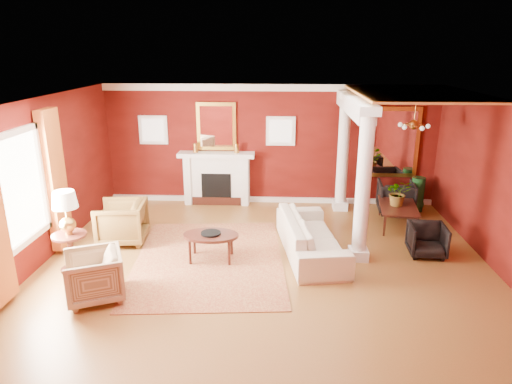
# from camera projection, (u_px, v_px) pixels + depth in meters

# --- Properties ---
(ground) EXTENTS (8.00, 8.00, 0.00)m
(ground) POSITION_uv_depth(u_px,v_px,m) (265.00, 264.00, 8.21)
(ground) COLOR brown
(ground) RESTS_ON ground
(room_shell) EXTENTS (8.04, 7.04, 2.92)m
(room_shell) POSITION_uv_depth(u_px,v_px,m) (266.00, 155.00, 7.59)
(room_shell) COLOR #64130E
(room_shell) RESTS_ON ground
(fireplace) EXTENTS (1.85, 0.42, 1.29)m
(fireplace) POSITION_uv_depth(u_px,v_px,m) (217.00, 178.00, 11.23)
(fireplace) COLOR white
(fireplace) RESTS_ON ground
(overmantel_mirror) EXTENTS (0.95, 0.07, 1.15)m
(overmantel_mirror) POSITION_uv_depth(u_px,v_px,m) (216.00, 126.00, 10.97)
(overmantel_mirror) COLOR gold
(overmantel_mirror) RESTS_ON fireplace
(flank_window_left) EXTENTS (0.70, 0.07, 0.70)m
(flank_window_left) POSITION_uv_depth(u_px,v_px,m) (153.00, 130.00, 11.09)
(flank_window_left) COLOR white
(flank_window_left) RESTS_ON room_shell
(flank_window_right) EXTENTS (0.70, 0.07, 0.70)m
(flank_window_right) POSITION_uv_depth(u_px,v_px,m) (281.00, 131.00, 10.94)
(flank_window_right) COLOR white
(flank_window_right) RESTS_ON room_shell
(left_window) EXTENTS (0.21, 2.55, 2.60)m
(left_window) POSITION_uv_depth(u_px,v_px,m) (25.00, 196.00, 7.39)
(left_window) COLOR white
(left_window) RESTS_ON room_shell
(column_front) EXTENTS (0.36, 0.36, 2.80)m
(column_front) POSITION_uv_depth(u_px,v_px,m) (363.00, 185.00, 7.97)
(column_front) COLOR white
(column_front) RESTS_ON ground
(column_back) EXTENTS (0.36, 0.36, 2.80)m
(column_back) POSITION_uv_depth(u_px,v_px,m) (343.00, 151.00, 10.54)
(column_back) COLOR white
(column_back) RESTS_ON ground
(header_beam) EXTENTS (0.30, 3.20, 0.32)m
(header_beam) POSITION_uv_depth(u_px,v_px,m) (354.00, 105.00, 9.13)
(header_beam) COLOR white
(header_beam) RESTS_ON column_front
(amber_ceiling) EXTENTS (2.30, 3.40, 0.04)m
(amber_ceiling) POSITION_uv_depth(u_px,v_px,m) (415.00, 93.00, 8.86)
(amber_ceiling) COLOR #ED9745
(amber_ceiling) RESTS_ON room_shell
(dining_mirror) EXTENTS (1.30, 0.07, 1.70)m
(dining_mirror) POSITION_uv_depth(u_px,v_px,m) (392.00, 143.00, 10.88)
(dining_mirror) COLOR gold
(dining_mirror) RESTS_ON room_shell
(chandelier) EXTENTS (0.60, 0.62, 0.75)m
(chandelier) POSITION_uv_depth(u_px,v_px,m) (414.00, 125.00, 9.09)
(chandelier) COLOR #BB8B3A
(chandelier) RESTS_ON room_shell
(crown_trim) EXTENTS (8.00, 0.08, 0.16)m
(crown_trim) POSITION_uv_depth(u_px,v_px,m) (271.00, 88.00, 10.64)
(crown_trim) COLOR white
(crown_trim) RESTS_ON room_shell
(base_trim) EXTENTS (8.00, 0.08, 0.12)m
(base_trim) POSITION_uv_depth(u_px,v_px,m) (270.00, 200.00, 11.48)
(base_trim) COLOR white
(base_trim) RESTS_ON ground
(rug) EXTENTS (2.94, 3.75, 0.01)m
(rug) POSITION_uv_depth(u_px,v_px,m) (209.00, 259.00, 8.36)
(rug) COLOR maroon
(rug) RESTS_ON ground
(sofa) EXTENTS (1.07, 2.52, 0.95)m
(sofa) POSITION_uv_depth(u_px,v_px,m) (311.00, 230.00, 8.50)
(sofa) COLOR beige
(sofa) RESTS_ON ground
(armchair_leopard) EXTENTS (0.93, 0.98, 0.92)m
(armchair_leopard) POSITION_uv_depth(u_px,v_px,m) (122.00, 220.00, 9.01)
(armchair_leopard) COLOR black
(armchair_leopard) RESTS_ON ground
(armchair_stripe) EXTENTS (1.03, 1.06, 0.84)m
(armchair_stripe) POSITION_uv_depth(u_px,v_px,m) (94.00, 274.00, 6.97)
(armchair_stripe) COLOR tan
(armchair_stripe) RESTS_ON ground
(coffee_table) EXTENTS (1.00, 1.00, 0.51)m
(coffee_table) POSITION_uv_depth(u_px,v_px,m) (211.00, 236.00, 8.24)
(coffee_table) COLOR black
(coffee_table) RESTS_ON ground
(coffee_book) EXTENTS (0.14, 0.09, 0.21)m
(coffee_book) POSITION_uv_depth(u_px,v_px,m) (210.00, 230.00, 8.14)
(coffee_book) COLOR black
(coffee_book) RESTS_ON coffee_table
(side_table) EXTENTS (0.58, 0.58, 1.45)m
(side_table) POSITION_uv_depth(u_px,v_px,m) (67.00, 218.00, 7.70)
(side_table) COLOR black
(side_table) RESTS_ON ground
(dining_table) EXTENTS (0.66, 1.41, 0.76)m
(dining_table) POSITION_uv_depth(u_px,v_px,m) (399.00, 210.00, 9.83)
(dining_table) COLOR black
(dining_table) RESTS_ON ground
(dining_chair_near) EXTENTS (0.68, 0.64, 0.67)m
(dining_chair_near) POSITION_uv_depth(u_px,v_px,m) (427.00, 239.00, 8.46)
(dining_chair_near) COLOR black
(dining_chair_near) RESTS_ON ground
(dining_chair_far) EXTENTS (0.87, 0.82, 0.83)m
(dining_chair_far) POSITION_uv_depth(u_px,v_px,m) (396.00, 196.00, 10.65)
(dining_chair_far) COLOR black
(dining_chair_far) RESTS_ON ground
(green_urn) EXTENTS (0.35, 0.35, 0.83)m
(green_urn) POSITION_uv_depth(u_px,v_px,m) (417.00, 198.00, 10.79)
(green_urn) COLOR #133C18
(green_urn) RESTS_ON ground
(potted_plant) EXTENTS (0.54, 0.60, 0.45)m
(potted_plant) POSITION_uv_depth(u_px,v_px,m) (399.00, 183.00, 9.63)
(potted_plant) COLOR #26591E
(potted_plant) RESTS_ON dining_table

